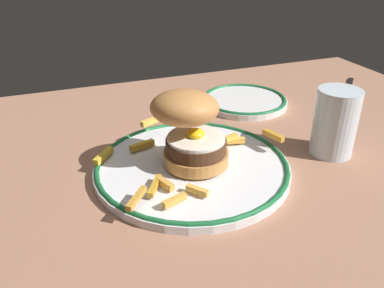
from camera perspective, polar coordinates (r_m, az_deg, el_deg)
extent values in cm
cube|color=#9C6C53|center=(60.18, 0.81, -5.92)|extent=(124.90, 89.91, 4.00)
cylinder|color=silver|center=(59.45, 0.00, -3.41)|extent=(29.44, 29.44, 1.20)
torus|color=#196033|center=(59.14, 0.00, -2.91)|extent=(29.04, 29.04, 0.80)
cylinder|color=#BE7F3F|center=(58.26, 0.24, -1.94)|extent=(9.69, 9.69, 1.80)
cylinder|color=#472A1A|center=(57.34, 0.25, -0.31)|extent=(8.96, 8.96, 1.98)
cylinder|color=white|center=(56.77, 0.25, 0.79)|extent=(8.51, 8.51, 0.50)
ellipsoid|color=yellow|center=(56.64, 0.21, 1.48)|extent=(2.60, 2.60, 1.40)
ellipsoid|color=#BB7B40|center=(55.84, -1.08, 5.31)|extent=(13.78, 13.98, 6.26)
cube|color=gold|center=(64.32, 5.70, 0.49)|extent=(4.62, 2.00, 0.85)
cube|color=gold|center=(53.07, -5.44, -6.04)|extent=(3.09, 4.39, 0.75)
cube|color=orange|center=(63.21, 11.74, 1.24)|extent=(1.92, 4.05, 0.85)
cube|color=gold|center=(49.67, -8.06, -7.80)|extent=(3.54, 4.14, 0.76)
cube|color=gold|center=(50.16, -2.55, -8.16)|extent=(3.58, 1.91, 0.80)
cube|color=gold|center=(63.09, -7.29, -0.19)|extent=(4.34, 2.07, 0.85)
cube|color=gold|center=(63.42, 5.51, 0.89)|extent=(3.20, 1.66, 0.81)
cube|color=#EFA842|center=(51.93, 0.78, -6.75)|extent=(2.54, 3.02, 0.75)
cube|color=#EBB946|center=(66.74, -6.23, 3.22)|extent=(3.28, 2.09, 0.88)
cube|color=gold|center=(61.16, -12.75, -1.64)|extent=(3.67, 4.20, 0.89)
cube|color=gold|center=(53.26, -3.86, -5.79)|extent=(1.83, 3.01, 0.83)
cylinder|color=silver|center=(66.21, 20.09, 2.96)|extent=(6.83, 6.83, 10.91)
cylinder|color=silver|center=(67.35, 19.71, 0.83)|extent=(6.28, 6.28, 5.36)
cylinder|color=silver|center=(84.25, 7.58, 6.16)|extent=(17.95, 17.95, 1.20)
torus|color=#196033|center=(84.03, 7.61, 6.54)|extent=(17.55, 17.55, 0.80)
cube|color=black|center=(102.96, 21.97, 8.26)|extent=(6.52, 6.49, 0.70)
cube|color=silver|center=(94.93, 21.55, 6.70)|extent=(9.07, 9.04, 0.24)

